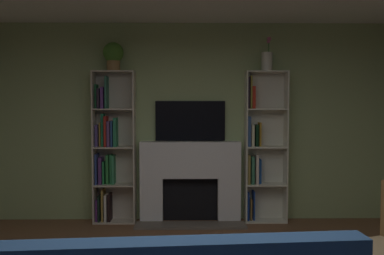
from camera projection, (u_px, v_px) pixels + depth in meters
The scene contains 7 objects.
wall_back_accent at pixel (190, 122), 5.90m from camera, with size 5.75×0.06×2.73m, color #9EB378.
fireplace at pixel (190, 179), 5.80m from camera, with size 1.47×0.52×1.10m.
tv at pixel (190, 121), 5.84m from camera, with size 0.96×0.06×0.55m, color black.
bookshelf_left at pixel (111, 151), 5.78m from camera, with size 0.57×0.27×2.06m.
bookshelf_right at pixel (261, 148), 5.81m from camera, with size 0.57×0.26×2.06m.
potted_plant at pixel (113, 55), 5.66m from camera, with size 0.28×0.28×0.38m.
vase_with_flowers at pixel (267, 61), 5.69m from camera, with size 0.15×0.15×0.46m.
Camera 1 is at (-0.05, -2.76, 1.62)m, focal length 39.51 mm.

